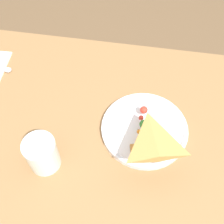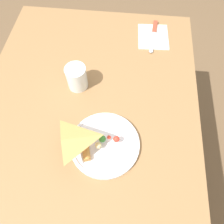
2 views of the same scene
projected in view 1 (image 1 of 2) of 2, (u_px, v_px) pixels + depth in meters
name	position (u px, v px, depth m)	size (l,w,h in m)	color
ground_plane	(112.00, 223.00, 1.36)	(6.00, 6.00, 0.00)	brown
dining_table	(112.00, 170.00, 0.81)	(1.22, 0.82, 0.78)	olive
plate_pizza	(145.00, 129.00, 0.74)	(0.23, 0.23, 0.05)	white
milk_glass	(43.00, 155.00, 0.67)	(0.08, 0.08, 0.10)	white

